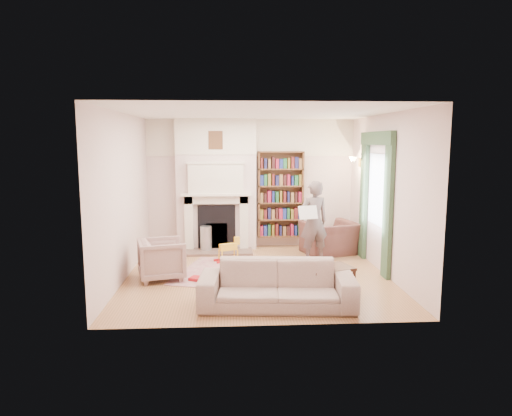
{
  "coord_description": "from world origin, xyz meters",
  "views": [
    {
      "loc": [
        -0.47,
        -7.76,
        2.32
      ],
      "look_at": [
        0.0,
        0.25,
        1.15
      ],
      "focal_mm": 32.0,
      "sensor_mm": 36.0,
      "label": 1
    }
  ],
  "objects": [
    {
      "name": "wall_front",
      "position": [
        0.0,
        -2.25,
        1.4
      ],
      "size": [
        4.5,
        0.0,
        4.5
      ],
      "primitive_type": "plane",
      "rotation": [
        -1.57,
        0.0,
        0.0
      ],
      "color": "beige",
      "rests_on": "floor"
    },
    {
      "name": "wall_right",
      "position": [
        2.25,
        0.0,
        1.4
      ],
      "size": [
        0.0,
        4.5,
        4.5
      ],
      "primitive_type": "plane",
      "rotation": [
        1.57,
        0.0,
        -1.57
      ],
      "color": "beige",
      "rests_on": "floor"
    },
    {
      "name": "curtain_right",
      "position": [
        2.2,
        1.1,
        1.2
      ],
      "size": [
        0.07,
        0.32,
        2.4
      ],
      "primitive_type": "cube",
      "color": "#2E482F",
      "rests_on": "floor"
    },
    {
      "name": "man_reading",
      "position": [
        1.15,
        0.83,
        0.79
      ],
      "size": [
        0.65,
        0.51,
        1.58
      ],
      "primitive_type": "imported",
      "rotation": [
        0.0,
        0.0,
        3.39
      ],
      "color": "#534543",
      "rests_on": "floor"
    },
    {
      "name": "rocking_horse",
      "position": [
        -0.5,
        0.92,
        0.24
      ],
      "size": [
        0.58,
        0.4,
        0.47
      ],
      "primitive_type": null,
      "rotation": [
        0.0,
        0.0,
        0.38
      ],
      "color": "gold",
      "rests_on": "rug"
    },
    {
      "name": "bookcase",
      "position": [
        0.65,
        2.12,
        1.18
      ],
      "size": [
        1.0,
        0.24,
        1.85
      ],
      "primitive_type": "cube",
      "color": "brown",
      "rests_on": "floor"
    },
    {
      "name": "fireplace",
      "position": [
        -0.75,
        2.05,
        1.39
      ],
      "size": [
        1.7,
        0.58,
        2.8
      ],
      "color": "beige",
      "rests_on": "floor"
    },
    {
      "name": "curtain_left",
      "position": [
        2.2,
        -0.3,
        1.2
      ],
      "size": [
        0.07,
        0.32,
        2.4
      ],
      "primitive_type": "cube",
      "color": "#2E482F",
      "rests_on": "floor"
    },
    {
      "name": "rug",
      "position": [
        -0.12,
        0.05,
        0.01
      ],
      "size": [
        2.86,
        2.46,
        0.01
      ],
      "primitive_type": "cube",
      "rotation": [
        0.0,
        0.0,
        -0.27
      ],
      "color": "#BCA88E",
      "rests_on": "floor"
    },
    {
      "name": "armchair_left",
      "position": [
        -1.63,
        -0.15,
        0.34
      ],
      "size": [
        0.92,
        0.9,
        0.69
      ],
      "primitive_type": "imported",
      "rotation": [
        0.0,
        0.0,
        1.83
      ],
      "color": "#B8A798",
      "rests_on": "floor"
    },
    {
      "name": "board_game",
      "position": [
        -0.65,
        -0.15,
        0.03
      ],
      "size": [
        0.4,
        0.4,
        0.03
      ],
      "primitive_type": "cube",
      "rotation": [
        0.0,
        0.0,
        -0.27
      ],
      "color": "#E3C150",
      "rests_on": "rug"
    },
    {
      "name": "wall_sconce",
      "position": [
        2.03,
        1.5,
        1.9
      ],
      "size": [
        0.2,
        0.24,
        0.24
      ],
      "primitive_type": null,
      "color": "gold",
      "rests_on": "wall_right"
    },
    {
      "name": "wall_left",
      "position": [
        -2.25,
        0.0,
        1.4
      ],
      "size": [
        0.0,
        4.5,
        4.5
      ],
      "primitive_type": "plane",
      "rotation": [
        1.57,
        0.0,
        1.57
      ],
      "color": "beige",
      "rests_on": "floor"
    },
    {
      "name": "paraffin_heater",
      "position": [
        -0.97,
        1.74,
        0.28
      ],
      "size": [
        0.32,
        0.32,
        0.55
      ],
      "primitive_type": "cylinder",
      "rotation": [
        0.0,
        0.0,
        -0.41
      ],
      "color": "#B8BCC1",
      "rests_on": "floor"
    },
    {
      "name": "sofa",
      "position": [
        0.19,
        -1.57,
        0.32
      ],
      "size": [
        2.25,
        1.03,
        0.64
      ],
      "primitive_type": "imported",
      "rotation": [
        0.0,
        0.0,
        -0.08
      ],
      "color": "#B9AF99",
      "rests_on": "floor"
    },
    {
      "name": "window",
      "position": [
        2.23,
        0.4,
        1.45
      ],
      "size": [
        0.02,
        0.9,
        1.3
      ],
      "primitive_type": "cube",
      "color": "silver",
      "rests_on": "wall_right"
    },
    {
      "name": "pelmet",
      "position": [
        2.19,
        0.4,
        2.38
      ],
      "size": [
        0.09,
        1.7,
        0.24
      ],
      "primitive_type": "cube",
      "color": "#2E482F",
      "rests_on": "wall_right"
    },
    {
      "name": "newspaper",
      "position": [
        1.0,
        0.63,
        1.0
      ],
      "size": [
        0.38,
        0.19,
        0.25
      ],
      "primitive_type": "cube",
      "rotation": [
        -0.35,
        0.0,
        0.25
      ],
      "color": "silver",
      "rests_on": "man_reading"
    },
    {
      "name": "coffee_table",
      "position": [
        1.02,
        -1.17,
        0.23
      ],
      "size": [
        0.81,
        0.65,
        0.45
      ],
      "primitive_type": null,
      "rotation": [
        0.0,
        0.0,
        0.33
      ],
      "color": "#361B12",
      "rests_on": "floor"
    },
    {
      "name": "comic_annuals",
      "position": [
        0.19,
        -0.51,
        0.02
      ],
      "size": [
        0.61,
        0.27,
        0.02
      ],
      "color": "red",
      "rests_on": "rug"
    },
    {
      "name": "wall_back",
      "position": [
        0.0,
        2.25,
        1.4
      ],
      "size": [
        4.5,
        0.0,
        4.5
      ],
      "primitive_type": "plane",
      "rotation": [
        1.57,
        0.0,
        0.0
      ],
      "color": "beige",
      "rests_on": "floor"
    },
    {
      "name": "floor",
      "position": [
        0.0,
        0.0,
        0.0
      ],
      "size": [
        4.5,
        4.5,
        0.0
      ],
      "primitive_type": "plane",
      "color": "olive",
      "rests_on": "ground"
    },
    {
      "name": "ceiling",
      "position": [
        0.0,
        0.0,
        2.8
      ],
      "size": [
        4.5,
        4.5,
        0.0
      ],
      "primitive_type": "plane",
      "rotation": [
        3.14,
        0.0,
        0.0
      ],
      "color": "white",
      "rests_on": "wall_back"
    },
    {
      "name": "armchair_reading",
      "position": [
        1.6,
        1.43,
        0.34
      ],
      "size": [
        1.25,
        1.16,
        0.67
      ],
      "primitive_type": "imported",
      "rotation": [
        0.0,
        0.0,
        3.44
      ],
      "color": "#472D26",
      "rests_on": "floor"
    },
    {
      "name": "game_box_lid",
      "position": [
        -0.99,
        -0.31,
        0.04
      ],
      "size": [
        0.36,
        0.31,
        0.05
      ],
      "primitive_type": "cube",
      "rotation": [
        0.0,
        0.0,
        -0.43
      ],
      "color": "#A6131A",
      "rests_on": "rug"
    }
  ]
}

